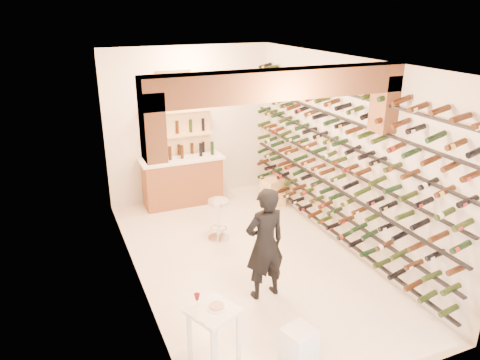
% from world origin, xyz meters
% --- Properties ---
extents(ground, '(6.00, 6.00, 0.00)m').
position_xyz_m(ground, '(0.00, 0.00, 0.00)').
color(ground, white).
rests_on(ground, ground).
extents(room_shell, '(3.52, 6.02, 3.21)m').
position_xyz_m(room_shell, '(0.00, -0.26, 2.25)').
color(room_shell, beige).
rests_on(room_shell, ground).
extents(wine_rack, '(0.32, 5.70, 2.56)m').
position_xyz_m(wine_rack, '(1.53, 0.00, 1.55)').
color(wine_rack, black).
rests_on(wine_rack, ground).
extents(back_counter, '(1.70, 0.62, 1.29)m').
position_xyz_m(back_counter, '(-0.30, 2.65, 0.53)').
color(back_counter, brown).
rests_on(back_counter, ground).
extents(back_shelving, '(1.40, 0.31, 2.73)m').
position_xyz_m(back_shelving, '(-0.30, 2.89, 1.17)').
color(back_shelving, '#DAB27B').
rests_on(back_shelving, ground).
extents(tasting_table, '(0.65, 0.65, 0.87)m').
position_xyz_m(tasting_table, '(-1.29, -1.96, 0.59)').
color(tasting_table, white).
rests_on(tasting_table, ground).
extents(white_stool, '(0.42, 0.42, 0.43)m').
position_xyz_m(white_stool, '(-0.37, -2.33, 0.21)').
color(white_stool, white).
rests_on(white_stool, ground).
extents(person, '(0.64, 0.44, 1.66)m').
position_xyz_m(person, '(-0.17, -0.99, 0.83)').
color(person, black).
rests_on(person, ground).
extents(chrome_barstool, '(0.39, 0.39, 0.75)m').
position_xyz_m(chrome_barstool, '(-0.18, 0.86, 0.44)').
color(chrome_barstool, silver).
rests_on(chrome_barstool, ground).
extents(crate_lower, '(0.56, 0.45, 0.30)m').
position_xyz_m(crate_lower, '(1.39, 1.85, 0.15)').
color(crate_lower, tan).
rests_on(crate_lower, ground).
extents(crate_upper, '(0.53, 0.46, 0.26)m').
position_xyz_m(crate_upper, '(1.39, 1.85, 0.43)').
color(crate_upper, tan).
rests_on(crate_upper, crate_lower).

